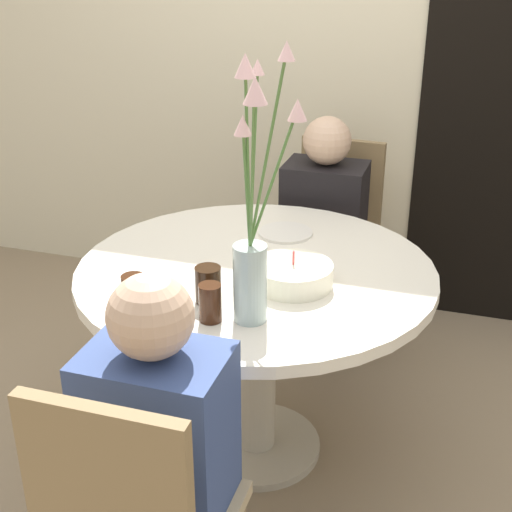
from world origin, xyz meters
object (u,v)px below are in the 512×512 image
at_px(chair_right_flank, 333,230).
at_px(drink_glass_0, 134,293).
at_px(flower_vase, 253,235).
at_px(side_plate, 285,233).
at_px(drink_glass_2, 210,303).
at_px(birthday_cake, 293,275).
at_px(drink_glass_1, 208,285).
at_px(person_woman, 164,482).
at_px(person_boy, 323,246).

bearing_deg(chair_right_flank, drink_glass_0, -99.31).
distance_m(flower_vase, side_plate, 0.71).
height_order(side_plate, drink_glass_2, drink_glass_2).
distance_m(side_plate, drink_glass_0, 0.74).
xyz_separation_m(birthday_cake, flower_vase, (-0.05, -0.26, 0.24)).
distance_m(flower_vase, drink_glass_2, 0.25).
bearing_deg(drink_glass_1, person_woman, -82.43).
bearing_deg(side_plate, drink_glass_0, -111.29).
xyz_separation_m(drink_glass_1, person_boy, (0.12, 1.05, -0.30)).
xyz_separation_m(drink_glass_0, person_boy, (0.31, 1.16, -0.30)).
relative_size(drink_glass_0, drink_glass_2, 0.98).
bearing_deg(drink_glass_0, person_boy, 75.04).
relative_size(side_plate, person_woman, 0.18).
bearing_deg(side_plate, person_boy, 84.88).
height_order(side_plate, person_boy, person_boy).
bearing_deg(person_boy, drink_glass_2, -93.79).
relative_size(flower_vase, drink_glass_1, 6.98).
height_order(birthday_cake, flower_vase, flower_vase).
bearing_deg(drink_glass_1, birthday_cake, 40.66).
distance_m(side_plate, person_woman, 1.11).
bearing_deg(flower_vase, person_woman, -103.21).
relative_size(chair_right_flank, drink_glass_2, 8.17).
bearing_deg(drink_glass_2, chair_right_flank, 86.13).
bearing_deg(birthday_cake, drink_glass_2, -120.06).
distance_m(side_plate, drink_glass_1, 0.58).
distance_m(drink_glass_0, person_woman, 0.55).
distance_m(drink_glass_0, drink_glass_1, 0.22).
relative_size(flower_vase, person_woman, 0.73).
bearing_deg(person_boy, flower_vase, -87.75).
height_order(drink_glass_0, person_woman, person_woman).
height_order(chair_right_flank, side_plate, chair_right_flank).
distance_m(chair_right_flank, person_woman, 1.71).
relative_size(drink_glass_0, person_boy, 0.10).
height_order(birthday_cake, drink_glass_1, birthday_cake).
distance_m(side_plate, drink_glass_2, 0.68).
height_order(flower_vase, side_plate, flower_vase).
height_order(chair_right_flank, drink_glass_0, chair_right_flank).
relative_size(flower_vase, drink_glass_0, 7.13).
distance_m(flower_vase, drink_glass_0, 0.42).
xyz_separation_m(flower_vase, person_boy, (-0.04, 1.13, -0.51)).
bearing_deg(chair_right_flank, side_plate, -90.52).
bearing_deg(drink_glass_1, drink_glass_2, -65.95).
relative_size(birthday_cake, drink_glass_2, 2.22).
bearing_deg(drink_glass_0, side_plate, 68.71).
distance_m(drink_glass_1, drink_glass_2, 0.11).
xyz_separation_m(side_plate, person_woman, (-0.01, -1.08, -0.25)).
relative_size(birthday_cake, drink_glass_1, 2.23).
height_order(drink_glass_2, person_boy, person_boy).
relative_size(drink_glass_1, drink_glass_2, 1.00).
xyz_separation_m(drink_glass_0, drink_glass_1, (0.19, 0.11, 0.00)).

